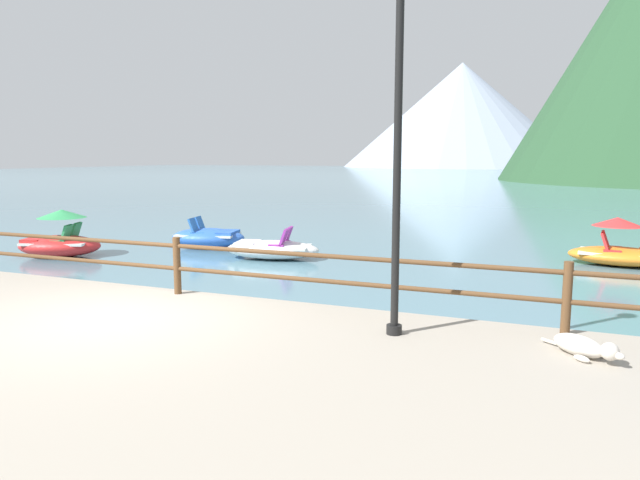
{
  "coord_description": "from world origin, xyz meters",
  "views": [
    {
      "loc": [
        5.69,
        -6.3,
        2.68
      ],
      "look_at": [
        1.17,
        5.0,
        0.9
      ],
      "focal_mm": 32.45,
      "sensor_mm": 36.0,
      "label": 1
    }
  ],
  "objects_px": {
    "lamp_post": "(398,121)",
    "dog_resting": "(584,347)",
    "pedal_boat_2": "(621,250)",
    "pedal_boat_0": "(272,249)",
    "pedal_boat_3": "(60,240)",
    "pedal_boat_1": "(209,237)"
  },
  "relations": [
    {
      "from": "dog_resting",
      "to": "pedal_boat_2",
      "type": "xyz_separation_m",
      "value": [
        1.22,
        8.76,
        -0.14
      ]
    },
    {
      "from": "dog_resting",
      "to": "lamp_post",
      "type": "bearing_deg",
      "value": 178.92
    },
    {
      "from": "dog_resting",
      "to": "pedal_boat_1",
      "type": "relative_size",
      "value": 0.36
    },
    {
      "from": "dog_resting",
      "to": "pedal_boat_1",
      "type": "xyz_separation_m",
      "value": [
        -9.72,
        7.38,
        -0.22
      ]
    },
    {
      "from": "lamp_post",
      "to": "dog_resting",
      "type": "height_order",
      "value": "lamp_post"
    },
    {
      "from": "dog_resting",
      "to": "pedal_boat_3",
      "type": "relative_size",
      "value": 0.35
    },
    {
      "from": "dog_resting",
      "to": "pedal_boat_3",
      "type": "distance_m",
      "value": 13.42
    },
    {
      "from": "dog_resting",
      "to": "pedal_boat_0",
      "type": "bearing_deg",
      "value": 138.19
    },
    {
      "from": "pedal_boat_0",
      "to": "pedal_boat_2",
      "type": "relative_size",
      "value": 1.05
    },
    {
      "from": "lamp_post",
      "to": "pedal_boat_0",
      "type": "distance_m",
      "value": 8.53
    },
    {
      "from": "pedal_boat_0",
      "to": "pedal_boat_1",
      "type": "xyz_separation_m",
      "value": [
        -2.57,
        0.97,
        0.05
      ]
    },
    {
      "from": "pedal_boat_2",
      "to": "pedal_boat_0",
      "type": "bearing_deg",
      "value": -164.28
    },
    {
      "from": "dog_resting",
      "to": "pedal_boat_2",
      "type": "bearing_deg",
      "value": 82.08
    },
    {
      "from": "lamp_post",
      "to": "pedal_boat_2",
      "type": "xyz_separation_m",
      "value": [
        3.45,
        8.72,
        -2.71
      ]
    },
    {
      "from": "pedal_boat_2",
      "to": "dog_resting",
      "type": "bearing_deg",
      "value": -97.92
    },
    {
      "from": "pedal_boat_3",
      "to": "dog_resting",
      "type": "bearing_deg",
      "value": -20.1
    },
    {
      "from": "lamp_post",
      "to": "pedal_boat_0",
      "type": "bearing_deg",
      "value": 127.78
    },
    {
      "from": "lamp_post",
      "to": "pedal_boat_0",
      "type": "xyz_separation_m",
      "value": [
        -4.93,
        6.36,
        -2.83
      ]
    },
    {
      "from": "lamp_post",
      "to": "pedal_boat_3",
      "type": "relative_size",
      "value": 1.8
    },
    {
      "from": "pedal_boat_0",
      "to": "pedal_boat_3",
      "type": "bearing_deg",
      "value": -161.82
    },
    {
      "from": "lamp_post",
      "to": "pedal_boat_2",
      "type": "height_order",
      "value": "lamp_post"
    },
    {
      "from": "pedal_boat_1",
      "to": "pedal_boat_2",
      "type": "distance_m",
      "value": 11.03
    }
  ]
}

